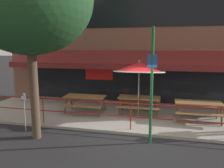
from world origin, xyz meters
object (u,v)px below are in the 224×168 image
Objects in this scene: picnic_table_centre at (139,101)px; patio_umbrella_centre at (139,68)px; picnic_table_right at (198,106)px; parking_meter_near at (24,100)px; street_sign_pole at (152,85)px; picnic_table_left at (85,99)px.

patio_umbrella_centre is (-0.00, -0.28, 1.47)m from picnic_table_centre.
parking_meter_near is at bearing -159.56° from picnic_table_right.
street_sign_pole is (-1.74, -2.29, 1.16)m from picnic_table_right.
picnic_table_centre is (2.39, 0.34, 0.00)m from picnic_table_left.
picnic_table_centre is 4.69m from parking_meter_near.
picnic_table_centre is 1.27× the size of parking_meter_near.
picnic_table_centre is at bearing 35.09° from parking_meter_near.
parking_meter_near is 0.39× the size of street_sign_pole.
picnic_table_left is 3.99m from street_sign_pole.
street_sign_pole is (0.64, -2.38, -0.32)m from patio_umbrella_centre.
picnic_table_centre is at bearing 103.57° from street_sign_pole.
parking_meter_near is (-1.43, -2.35, 0.44)m from picnic_table_left.
picnic_table_centre is 0.50× the size of street_sign_pole.
parking_meter_near reaches higher than picnic_table_right.
picnic_table_left is 2.78m from parking_meter_near.
street_sign_pole reaches higher than picnic_table_centre.
picnic_table_left is 1.27× the size of parking_meter_near.
patio_umbrella_centre is 2.49m from street_sign_pole.
picnic_table_left is at bearing 142.48° from street_sign_pole.
parking_meter_near reaches higher than picnic_table_centre.
picnic_table_left and picnic_table_centre have the same top height.
parking_meter_near is 4.52m from street_sign_pole.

